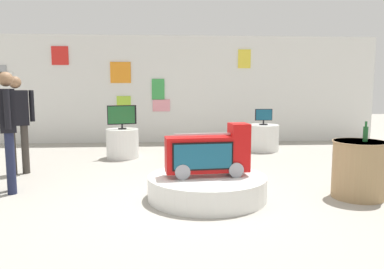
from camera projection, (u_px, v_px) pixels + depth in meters
ground_plane at (178, 201)px, 4.83m from camera, size 30.00×30.00×0.00m
back_wall_display at (172, 89)px, 9.90m from camera, size 10.99×0.13×2.80m
main_display_pedestal at (207, 187)px, 4.96m from camera, size 1.57×1.57×0.30m
novelty_firetruck_tv at (209, 155)px, 4.90m from camera, size 1.12×0.44×0.69m
display_pedestal_left_rear at (263, 138)px, 8.65m from camera, size 0.72×0.72×0.60m
tv_on_left_rear at (264, 116)px, 8.58m from camera, size 0.40×0.19×0.37m
display_pedestal_center_rear at (123, 143)px, 7.77m from camera, size 0.67×0.67×0.60m
tv_on_center_rear at (122, 116)px, 7.70m from camera, size 0.58×0.20×0.49m
side_table_round at (358, 169)px, 4.95m from camera, size 0.69×0.69×0.76m
bottle_on_side_table at (366, 133)px, 4.86m from camera, size 0.06×0.06×0.26m
shopper_browsing_near_truck at (17, 117)px, 6.25m from camera, size 0.53×0.31×1.65m
shopper_browsing_rear at (8, 123)px, 5.13m from camera, size 0.33×0.53×1.68m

